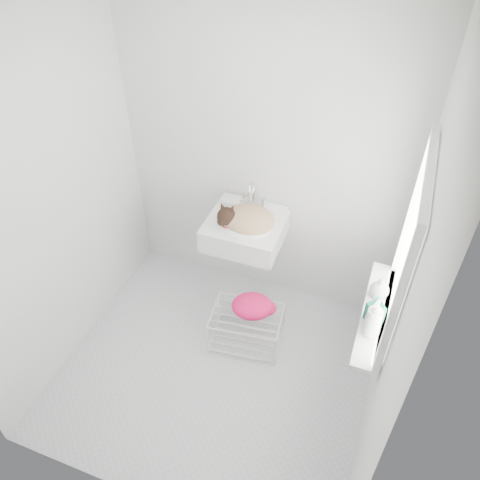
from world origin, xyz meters
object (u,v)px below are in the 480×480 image
(sink, at_px, (245,222))
(bottle_c, at_px, (378,296))
(bottle_b, at_px, (372,320))
(bottle_a, at_px, (370,333))
(wire_rack, at_px, (246,328))
(cat, at_px, (246,219))

(sink, distance_m, bottle_c, 1.12)
(sink, distance_m, bottle_b, 1.21)
(bottle_c, bearing_deg, bottle_b, -90.00)
(bottle_a, bearing_deg, bottle_c, 90.00)
(wire_rack, height_order, bottle_a, bottle_a)
(bottle_b, xyz_separation_m, bottle_c, (0.00, 0.21, 0.00))
(bottle_a, height_order, bottle_b, bottle_a)
(cat, xyz_separation_m, bottle_b, (1.03, -0.60, -0.04))
(bottle_b, bearing_deg, sink, 149.33)
(wire_rack, distance_m, bottle_b, 1.14)
(bottle_a, relative_size, bottle_b, 1.17)
(cat, bearing_deg, sink, 119.55)
(bottle_c, bearing_deg, cat, 159.19)
(wire_rack, bearing_deg, bottle_a, -19.34)
(sink, relative_size, bottle_a, 2.47)
(bottle_b, bearing_deg, bottle_c, 90.00)
(sink, relative_size, bottle_c, 3.65)
(cat, relative_size, wire_rack, 0.85)
(wire_rack, relative_size, bottle_c, 3.31)
(cat, xyz_separation_m, bottle_a, (1.03, -0.70, -0.04))
(wire_rack, bearing_deg, cat, 111.33)
(cat, relative_size, bottle_a, 1.90)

